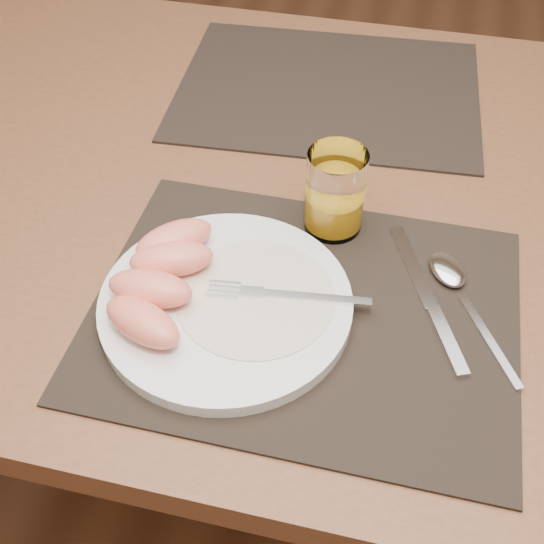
{
  "coord_description": "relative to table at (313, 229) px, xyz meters",
  "views": [
    {
      "loc": [
        0.1,
        -0.69,
        1.31
      ],
      "look_at": [
        -0.01,
        -0.19,
        0.77
      ],
      "focal_mm": 45.0,
      "sensor_mm": 36.0,
      "label": 1
    }
  ],
  "objects": [
    {
      "name": "plate",
      "position": [
        -0.05,
        -0.24,
        0.1
      ],
      "size": [
        0.27,
        0.27,
        0.02
      ],
      "primitive_type": "cylinder",
      "color": "white",
      "rests_on": "placemat_near"
    },
    {
      "name": "ground",
      "position": [
        0.0,
        0.0,
        -0.67
      ],
      "size": [
        5.0,
        5.0,
        0.0
      ],
      "primitive_type": "plane",
      "color": "brown",
      "rests_on": "ground"
    },
    {
      "name": "fork",
      "position": [
        -0.0,
        -0.22,
        0.11
      ],
      "size": [
        0.18,
        0.04,
        0.0
      ],
      "color": "silver",
      "rests_on": "plate"
    },
    {
      "name": "spoon",
      "position": [
        0.18,
        -0.14,
        0.09
      ],
      "size": [
        0.11,
        0.18,
        0.01
      ],
      "color": "silver",
      "rests_on": "placemat_near"
    },
    {
      "name": "table",
      "position": [
        0.0,
        0.0,
        0.0
      ],
      "size": [
        1.4,
        0.9,
        0.75
      ],
      "color": "brown",
      "rests_on": "ground"
    },
    {
      "name": "placemat_far",
      "position": [
        -0.02,
        0.22,
        0.09
      ],
      "size": [
        0.47,
        0.38,
        0.0
      ],
      "primitive_type": "cube",
      "rotation": [
        0.0,
        0.0,
        0.06
      ],
      "color": "black",
      "rests_on": "table"
    },
    {
      "name": "plate_dressing",
      "position": [
        -0.02,
        -0.23,
        0.1
      ],
      "size": [
        0.17,
        0.17,
        0.0
      ],
      "color": "white",
      "rests_on": "plate"
    },
    {
      "name": "grapefruit_wedges",
      "position": [
        -0.12,
        -0.24,
        0.12
      ],
      "size": [
        0.11,
        0.2,
        0.04
      ],
      "color": "#FF8368",
      "rests_on": "plate"
    },
    {
      "name": "placemat_near",
      "position": [
        0.03,
        -0.22,
        0.09
      ],
      "size": [
        0.45,
        0.35,
        0.0
      ],
      "primitive_type": "cube",
      "rotation": [
        0.0,
        0.0,
        -0.0
      ],
      "color": "black",
      "rests_on": "table"
    },
    {
      "name": "knife",
      "position": [
        0.16,
        -0.19,
        0.09
      ],
      "size": [
        0.1,
        0.21,
        0.01
      ],
      "color": "silver",
      "rests_on": "placemat_near"
    },
    {
      "name": "juice_glass",
      "position": [
        0.04,
        -0.08,
        0.13
      ],
      "size": [
        0.07,
        0.07,
        0.1
      ],
      "color": "white",
      "rests_on": "placemat_near"
    }
  ]
}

